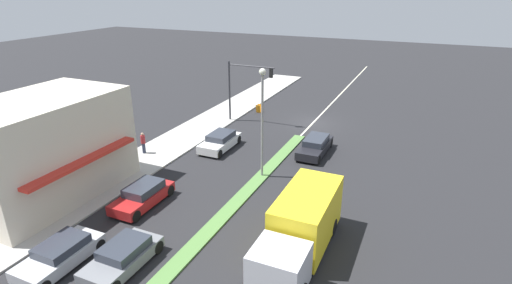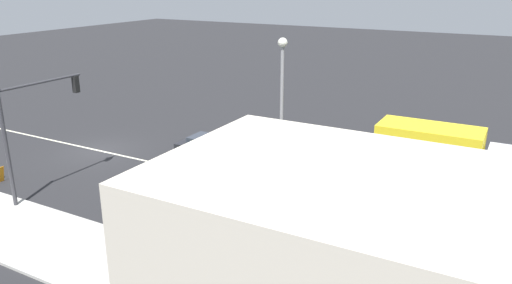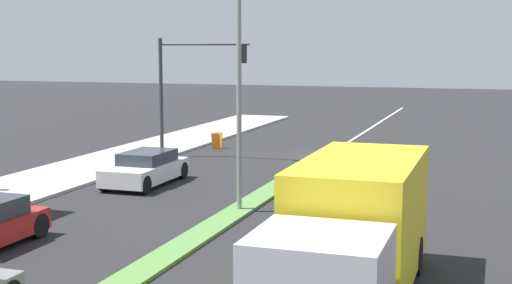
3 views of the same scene
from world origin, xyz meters
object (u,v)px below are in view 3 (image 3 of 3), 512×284
(traffic_signal_main, at_px, (188,77))
(delivery_truck, at_px, (353,232))
(sedan_dark, at_px, (341,169))
(street_lamp, at_px, (239,63))
(van_white, at_px, (146,168))
(warning_aframe_sign, at_px, (217,141))

(traffic_signal_main, height_order, delivery_truck, traffic_signal_main)
(delivery_truck, height_order, sedan_dark, delivery_truck)
(street_lamp, height_order, van_white, street_lamp)
(street_lamp, distance_m, delivery_truck, 9.12)
(delivery_truck, xyz_separation_m, sedan_dark, (2.80, -12.22, -0.84))
(traffic_signal_main, distance_m, delivery_truck, 20.19)
(warning_aframe_sign, relative_size, sedan_dark, 0.18)
(delivery_truck, bearing_deg, sedan_dark, -77.10)
(sedan_dark, bearing_deg, traffic_signal_main, -28.14)
(warning_aframe_sign, distance_m, delivery_truck, 22.94)
(delivery_truck, bearing_deg, street_lamp, -53.96)
(street_lamp, relative_size, sedan_dark, 1.61)
(delivery_truck, bearing_deg, traffic_signal_main, -56.29)
(delivery_truck, height_order, van_white, delivery_truck)
(traffic_signal_main, relative_size, street_lamp, 0.76)
(van_white, relative_size, sedan_dark, 0.91)
(street_lamp, xyz_separation_m, delivery_truck, (-5.00, 6.87, -3.31))
(sedan_dark, bearing_deg, warning_aframe_sign, -43.64)
(delivery_truck, distance_m, van_white, 14.20)
(traffic_signal_main, height_order, street_lamp, street_lamp)
(warning_aframe_sign, bearing_deg, sedan_dark, 136.36)
(traffic_signal_main, xyz_separation_m, warning_aframe_sign, (-0.09, -3.40, -3.47))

